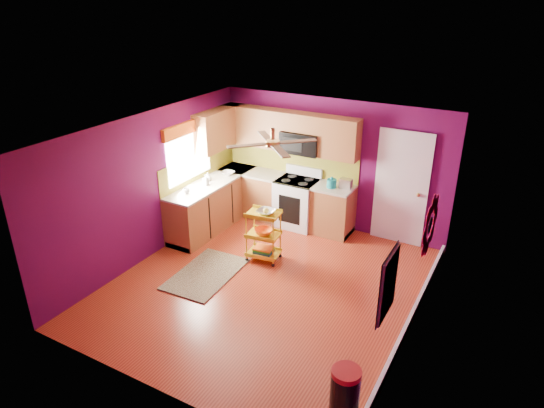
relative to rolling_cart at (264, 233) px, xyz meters
The scene contains 18 objects.
ground 0.96m from the rolling_cart, 57.32° to the right, with size 5.00×5.00×0.00m, color maroon.
room_envelope 1.40m from the rolling_cart, 55.76° to the right, with size 4.54×5.04×2.52m.
lower_cabinets 1.45m from the rolling_cart, 128.71° to the left, with size 2.81×2.31×0.94m.
electric_range 1.49m from the rolling_cart, 94.24° to the left, with size 0.76×0.66×1.13m.
upper_cabinetry 2.13m from the rolling_cart, 118.36° to the left, with size 2.80×2.30×1.26m.
left_window 2.19m from the rolling_cart, 168.43° to the left, with size 0.08×1.35×1.08m.
panel_door 2.58m from the rolling_cart, 44.85° to the left, with size 0.95×0.11×2.15m.
right_wall_art 3.01m from the rolling_cart, 21.01° to the right, with size 0.04×2.74×1.04m.
ceiling_fan 1.90m from the rolling_cart, 47.84° to the right, with size 1.01×1.01×0.26m.
shag_rug 1.17m from the rolling_cart, 123.75° to the right, with size 0.87×1.43×0.02m, color black.
rolling_cart is the anchor object (origin of this frame).
trash_can 3.46m from the rolling_cart, 45.41° to the right, with size 0.43×0.43×0.62m.
teal_kettle 1.66m from the rolling_cart, 67.75° to the left, with size 0.18×0.18×0.21m.
toaster 1.84m from the rolling_cart, 61.82° to the left, with size 0.22×0.15×0.18m, color beige.
soap_bottle_a 1.65m from the rolling_cart, 163.68° to the left, with size 0.09×0.09×0.20m, color #EA3F72.
soap_bottle_b 1.79m from the rolling_cart, 158.31° to the left, with size 0.13×0.13×0.16m, color white.
counter_dish 1.87m from the rolling_cart, 142.82° to the left, with size 0.25×0.25×0.06m, color white.
counter_cup 1.63m from the rolling_cart, behind, with size 0.12×0.12×0.09m, color white.
Camera 1 is at (3.21, -5.59, 4.31)m, focal length 32.00 mm.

